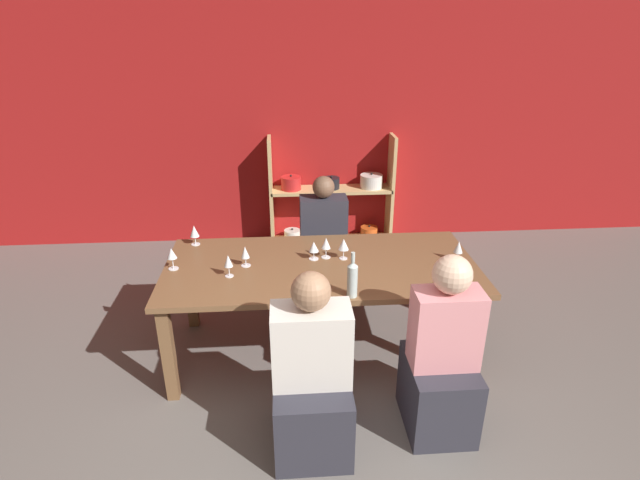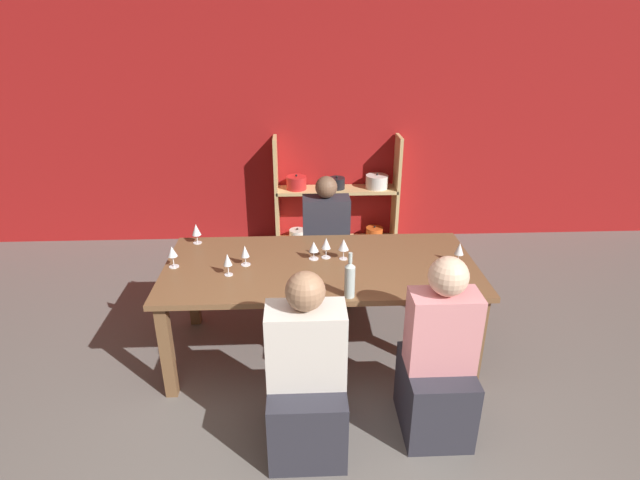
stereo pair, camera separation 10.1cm
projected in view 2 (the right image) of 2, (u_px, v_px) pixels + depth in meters
The scene contains 15 objects.
wall_back_red at pixel (301, 124), 5.50m from camera, with size 8.80×0.06×2.70m.
shelf_unit at pixel (338, 204), 5.69m from camera, with size 1.39×0.30×1.25m.
dining_table at pixel (321, 274), 3.68m from camera, with size 2.27×1.07×0.77m.
wine_bottle_green at pixel (350, 279), 3.17m from camera, with size 0.07×0.07×0.31m.
wine_glass_red_a at pixel (245, 252), 3.60m from camera, with size 0.07×0.07×0.15m.
wine_glass_red_b at pixel (196, 230), 3.95m from camera, with size 0.07×0.07×0.16m.
wine_glass_white_a at pixel (344, 245), 3.68m from camera, with size 0.08×0.08×0.16m.
wine_glass_red_c at pixel (326, 244), 3.71m from camera, with size 0.07×0.07×0.16m.
wine_glass_empty_a at pixel (459, 249), 3.64m from camera, with size 0.07×0.07×0.15m.
wine_glass_white_b at pixel (228, 261), 3.45m from camera, with size 0.06×0.06×0.16m.
wine_glass_white_c at pixel (172, 252), 3.56m from camera, with size 0.07×0.07×0.16m.
wine_glass_white_d at pixel (314, 247), 3.69m from camera, with size 0.07×0.07×0.14m.
person_near_a at pixel (307, 385), 2.95m from camera, with size 0.45×0.57×1.18m.
person_far_a at pixel (326, 254), 4.61m from camera, with size 0.42×0.52×1.16m.
person_near_b at pixel (438, 369), 3.05m from camera, with size 0.40×0.51×1.21m.
Camera 2 is at (-0.04, -1.72, 2.41)m, focal length 28.00 mm.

